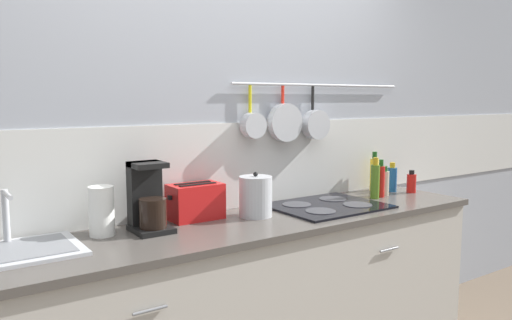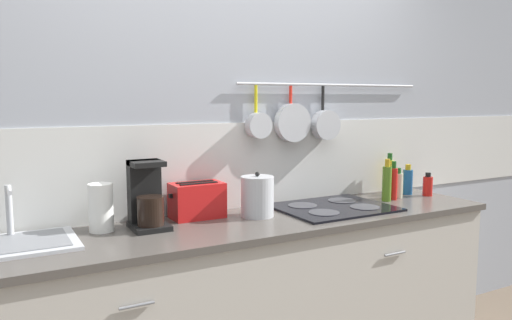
% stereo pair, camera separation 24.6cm
% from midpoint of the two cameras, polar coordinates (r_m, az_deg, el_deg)
% --- Properties ---
extents(wall_back, '(7.20, 0.15, 2.60)m').
position_cam_midpoint_polar(wall_back, '(2.74, -6.72, 1.67)').
color(wall_back, '#999EA8').
rests_on(wall_back, ground_plane).
extents(cabinet_base, '(2.71, 0.57, 0.89)m').
position_cam_midpoint_polar(cabinet_base, '(2.67, -2.96, -17.02)').
color(cabinet_base, '#B7B2A8').
rests_on(cabinet_base, ground_plane).
extents(countertop, '(2.75, 0.59, 0.03)m').
position_cam_midpoint_polar(countertop, '(2.51, -3.03, -7.35)').
color(countertop, '#4C4742').
rests_on(countertop, cabinet_base).
extents(sink_basin, '(0.50, 0.38, 0.24)m').
position_cam_midpoint_polar(sink_basin, '(2.26, -28.93, -8.97)').
color(sink_basin, '#B7BABF').
rests_on(sink_basin, countertop).
extents(paper_towel_roll, '(0.11, 0.11, 0.22)m').
position_cam_midpoint_polar(paper_towel_roll, '(2.36, -20.15, -5.53)').
color(paper_towel_roll, white).
rests_on(paper_towel_roll, countertop).
extents(coffee_maker, '(0.17, 0.20, 0.32)m').
position_cam_midpoint_polar(coffee_maker, '(2.38, -15.16, -4.70)').
color(coffee_maker, black).
rests_on(coffee_maker, countertop).
extents(toaster, '(0.28, 0.16, 0.18)m').
position_cam_midpoint_polar(toaster, '(2.56, -9.70, -4.72)').
color(toaster, red).
rests_on(toaster, countertop).
extents(kettle, '(0.17, 0.17, 0.23)m').
position_cam_midpoint_polar(kettle, '(2.58, -2.79, -4.20)').
color(kettle, '#B7BABF').
rests_on(kettle, countertop).
extents(cooktop, '(0.62, 0.50, 0.01)m').
position_cam_midpoint_polar(cooktop, '(2.83, 5.67, -5.24)').
color(cooktop, black).
rests_on(cooktop, countertop).
extents(bottle_olive_oil, '(0.05, 0.05, 0.25)m').
position_cam_midpoint_polar(bottle_olive_oil, '(3.09, 11.26, -2.33)').
color(bottle_olive_oil, '#4C721E').
rests_on(bottle_olive_oil, countertop).
extents(bottle_dish_soap, '(0.05, 0.05, 0.23)m').
position_cam_midpoint_polar(bottle_dish_soap, '(3.14, 11.93, -2.34)').
color(bottle_dish_soap, red).
rests_on(bottle_dish_soap, countertop).
extents(bottle_hot_sauce, '(0.06, 0.06, 0.19)m').
position_cam_midpoint_polar(bottle_hot_sauce, '(3.21, 12.35, -2.53)').
color(bottle_hot_sauce, '#BFB799').
rests_on(bottle_hot_sauce, countertop).
extents(bottle_sesame_oil, '(0.06, 0.06, 0.26)m').
position_cam_midpoint_polar(bottle_sesame_oil, '(3.36, 11.34, -1.54)').
color(bottle_sesame_oil, yellow).
rests_on(bottle_sesame_oil, countertop).
extents(bottle_cooking_wine, '(0.06, 0.06, 0.19)m').
position_cam_midpoint_polar(bottle_cooking_wine, '(3.35, 13.28, -2.11)').
color(bottle_cooking_wine, navy).
rests_on(bottle_cooking_wine, countertop).
extents(bottle_vinegar, '(0.06, 0.06, 0.15)m').
position_cam_midpoint_polar(bottle_vinegar, '(3.35, 15.36, -2.54)').
color(bottle_vinegar, red).
rests_on(bottle_vinegar, countertop).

